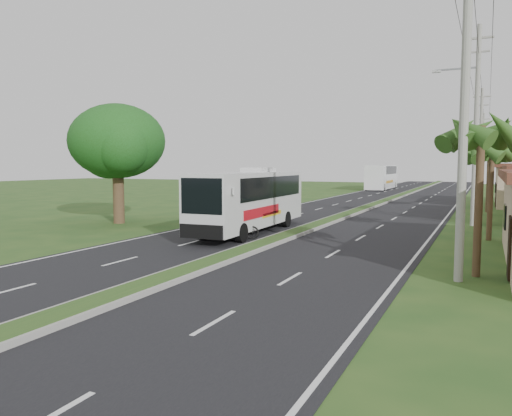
% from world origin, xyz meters
% --- Properties ---
extents(ground, '(180.00, 180.00, 0.00)m').
position_xyz_m(ground, '(0.00, 0.00, 0.00)').
color(ground, '#23481A').
rests_on(ground, ground).
extents(road_asphalt, '(14.00, 160.00, 0.02)m').
position_xyz_m(road_asphalt, '(0.00, 20.00, 0.01)').
color(road_asphalt, black).
rests_on(road_asphalt, ground).
extents(median_strip, '(1.20, 160.00, 0.18)m').
position_xyz_m(median_strip, '(0.00, 20.00, 0.10)').
color(median_strip, gray).
rests_on(median_strip, ground).
extents(lane_edge_left, '(0.12, 160.00, 0.01)m').
position_xyz_m(lane_edge_left, '(-6.70, 20.00, 0.00)').
color(lane_edge_left, silver).
rests_on(lane_edge_left, ground).
extents(lane_edge_right, '(0.12, 160.00, 0.01)m').
position_xyz_m(lane_edge_right, '(6.70, 20.00, 0.00)').
color(lane_edge_right, silver).
rests_on(lane_edge_right, ground).
extents(palm_verge_a, '(2.40, 2.40, 5.45)m').
position_xyz_m(palm_verge_a, '(9.00, 3.00, 4.74)').
color(palm_verge_a, '#473321').
rests_on(palm_verge_a, ground).
extents(palm_verge_b, '(2.40, 2.40, 5.05)m').
position_xyz_m(palm_verge_b, '(9.40, 12.00, 4.36)').
color(palm_verge_b, '#473321').
rests_on(palm_verge_b, ground).
extents(palm_verge_c, '(2.40, 2.40, 5.85)m').
position_xyz_m(palm_verge_c, '(8.80, 19.00, 5.12)').
color(palm_verge_c, '#473321').
rests_on(palm_verge_c, ground).
extents(palm_verge_d, '(2.40, 2.40, 5.25)m').
position_xyz_m(palm_verge_d, '(9.30, 28.00, 4.55)').
color(palm_verge_d, '#473321').
rests_on(palm_verge_d, ground).
extents(shade_tree, '(6.30, 6.00, 7.54)m').
position_xyz_m(shade_tree, '(-12.11, 10.02, 5.03)').
color(shade_tree, '#473321').
rests_on(shade_tree, ground).
extents(utility_pole_a, '(1.60, 0.28, 11.00)m').
position_xyz_m(utility_pole_a, '(8.50, 2.00, 5.67)').
color(utility_pole_a, gray).
rests_on(utility_pole_a, ground).
extents(utility_pole_b, '(3.20, 0.28, 12.00)m').
position_xyz_m(utility_pole_b, '(8.47, 18.00, 6.26)').
color(utility_pole_b, gray).
rests_on(utility_pole_b, ground).
extents(utility_pole_c, '(1.60, 0.28, 11.00)m').
position_xyz_m(utility_pole_c, '(8.50, 38.00, 5.67)').
color(utility_pole_c, gray).
rests_on(utility_pole_c, ground).
extents(utility_pole_d, '(1.60, 0.28, 10.50)m').
position_xyz_m(utility_pole_d, '(8.50, 58.00, 5.42)').
color(utility_pole_d, gray).
rests_on(utility_pole_d, ground).
extents(coach_bus_main, '(2.70, 11.12, 3.57)m').
position_xyz_m(coach_bus_main, '(-2.52, 9.66, 1.96)').
color(coach_bus_main, silver).
rests_on(coach_bus_main, ground).
extents(coach_bus_far, '(2.84, 12.39, 3.60)m').
position_xyz_m(coach_bus_far, '(-5.15, 60.97, 2.04)').
color(coach_bus_far, white).
rests_on(coach_bus_far, ground).
extents(motorcyclist, '(1.81, 1.00, 2.34)m').
position_xyz_m(motorcyclist, '(-1.80, 7.08, 0.85)').
color(motorcyclist, black).
rests_on(motorcyclist, ground).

